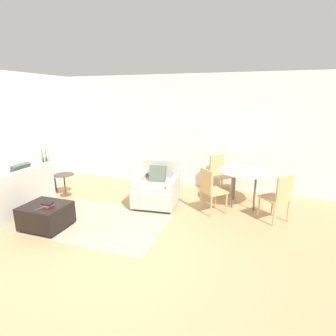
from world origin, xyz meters
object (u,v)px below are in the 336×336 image
Objects in this scene: dining_table at (245,175)px; book_stack at (47,204)px; tv_remote_secondary at (39,209)px; potted_plant at (48,180)px; couch at (5,200)px; dining_chair_far_left at (219,171)px; dining_chair_near_right at (279,195)px; ottoman at (46,215)px; dining_chair_near_left at (210,188)px; armchair at (157,189)px; tv_remote_primary at (50,203)px; side_table at (64,180)px.

book_stack is at bearing -145.74° from dining_table.
tv_remote_secondary is 2.12m from potted_plant.
dining_chair_far_left is (3.73, 2.57, 0.20)m from couch.
tv_remote_secondary is 0.14× the size of potted_plant.
dining_chair_near_right is 1.74m from dining_chair_far_left.
dining_chair_near_left reaches higher than ottoman.
armchair is 0.81× the size of potted_plant.
potted_plant is (-1.33, 1.65, -0.13)m from tv_remote_secondary.
dining_table is 1.23× the size of dining_chair_far_left.
tv_remote_primary is 1.91m from potted_plant.
dining_table is (3.17, 2.29, 0.23)m from tv_remote_secondary.
dining_table is at bearing 10.08° from side_table.
book_stack is at bearing -132.47° from dining_chair_far_left.
side_table reaches higher than ottoman.
tv_remote_secondary is 3.92m from dining_table.
couch reaches higher than ottoman.
armchair is 1.36× the size of ottoman.
ottoman is at bearing -61.80° from side_table.
tv_remote_secondary is 0.19× the size of dining_chair_near_left.
potted_plant is at bearing 96.49° from couch.
side_table is (-0.79, 1.32, -0.07)m from tv_remote_primary.
dining_chair_near_left is 1.23m from dining_chair_far_left.
armchair is at bearing -135.09° from dining_chair_far_left.
dining_chair_near_right is (3.80, 1.41, 0.08)m from tv_remote_primary.
dining_chair_near_right reaches higher than side_table.
book_stack is (1.21, -0.19, 0.14)m from couch.
dining_table is 0.89m from dining_chair_far_left.
dining_table is at bearing 135.00° from dining_chair_near_right.
book_stack is at bearing -157.95° from dining_chair_near_right.
dining_table is (3.97, 0.71, 0.31)m from side_table.
side_table is 3.36m from dining_chair_near_left.
armchair is 1.86m from dining_table.
tv_remote_primary is 3.78m from dining_table.
armchair is at bearing -163.50° from dining_table.
armchair is 1.97× the size of side_table.
tv_remote_secondary reaches higher than ottoman.
tv_remote_primary is 0.86× the size of tv_remote_secondary.
potted_plant is 1.11× the size of dining_table.
dining_chair_far_left is (-0.62, 0.62, -0.15)m from dining_table.
couch is 5.15m from dining_chair_near_right.
tv_remote_primary is at bearing -3.94° from couch.
side_table is 3.61m from dining_chair_far_left.
tv_remote_secondary is (1.18, -0.34, 0.12)m from couch.
tv_remote_primary is 0.12× the size of potted_plant.
tv_remote_primary is at bearing -133.33° from armchair.
dining_chair_near_right is at bearing 22.05° from book_stack.
book_stack reaches higher than ottoman.
book_stack is at bearing -59.72° from side_table.
ottoman is 0.81× the size of dining_chair_near_right.
ottoman is 3.76× the size of book_stack.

